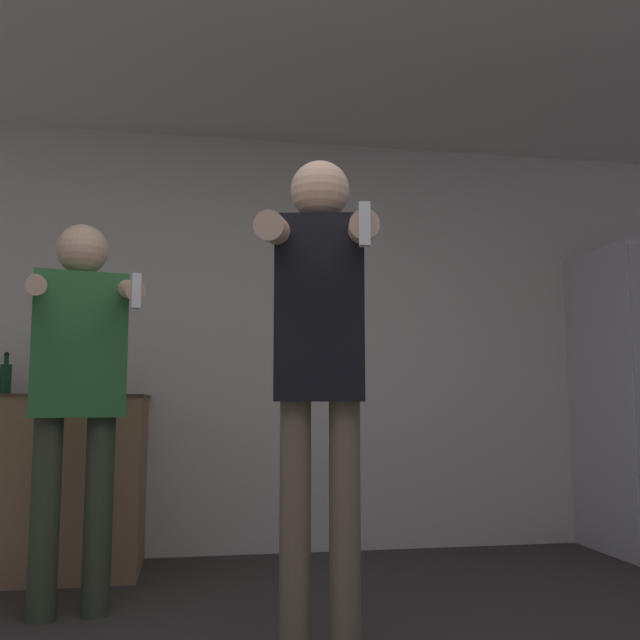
{
  "coord_description": "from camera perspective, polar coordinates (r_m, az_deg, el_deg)",
  "views": [
    {
      "loc": [
        -0.17,
        -1.62,
        0.89
      ],
      "look_at": [
        0.28,
        0.92,
        1.19
      ],
      "focal_mm": 40.0,
      "sensor_mm": 36.0,
      "label": 1
    }
  ],
  "objects": [
    {
      "name": "bottle_dark_rum",
      "position": [
        4.19,
        -20.91,
        -3.92
      ],
      "size": [
        0.09,
        0.09,
        0.31
      ],
      "color": "silver",
      "rests_on": "counter"
    },
    {
      "name": "person_woman_foreground",
      "position": [
        2.58,
        -0.0,
        -1.93
      ],
      "size": [
        0.48,
        0.56,
        1.79
      ],
      "color": "#75664C",
      "rests_on": "ground_plane"
    },
    {
      "name": "bottle_clear_vodka",
      "position": [
        4.23,
        -23.86,
        -4.23
      ],
      "size": [
        0.06,
        0.06,
        0.23
      ],
      "color": "#194723",
      "rests_on": "counter"
    },
    {
      "name": "bottle_red_label",
      "position": [
        4.15,
        -17.87,
        -4.35
      ],
      "size": [
        0.09,
        0.09,
        0.27
      ],
      "color": "#563314",
      "rests_on": "counter"
    },
    {
      "name": "ceiling_slab",
      "position": [
        3.43,
        -6.38,
        22.73
      ],
      "size": [
        7.0,
        3.25,
        0.05
      ],
      "color": "silver",
      "rests_on": "wall_back"
    },
    {
      "name": "person_man_side",
      "position": [
        3.26,
        -18.81,
        -4.18
      ],
      "size": [
        0.53,
        0.57,
        1.68
      ],
      "color": "#38422D",
      "rests_on": "ground_plane"
    },
    {
      "name": "wall_back",
      "position": [
        4.4,
        -7.75,
        -1.61
      ],
      "size": [
        7.0,
        0.06,
        2.55
      ],
      "color": "silver",
      "rests_on": "ground_plane"
    },
    {
      "name": "counter",
      "position": [
        4.15,
        -22.01,
        -12.03
      ],
      "size": [
        1.17,
        0.65,
        0.94
      ],
      "color": "#997551",
      "rests_on": "ground_plane"
    }
  ]
}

